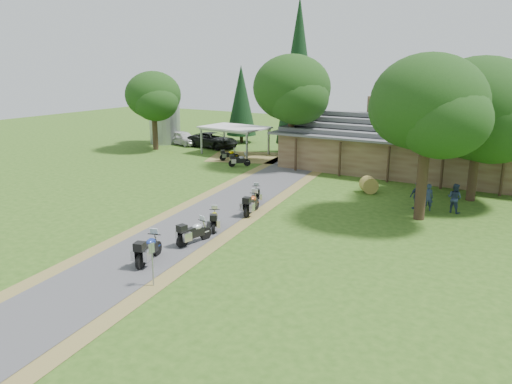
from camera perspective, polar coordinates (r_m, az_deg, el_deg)
The scene contains 25 objects.
ground at distance 26.37m, azimuth -10.83°, elevation -5.85°, with size 120.00×120.00×0.00m, color #2B4D15.
driveway at distance 29.57m, azimuth -6.42°, elevation -3.39°, with size 46.00×46.00×0.00m, color #454547.
lodge at distance 44.09m, azimuth 16.64°, elevation 5.38°, with size 21.40×9.40×4.90m, color brown, non-canonical shape.
silo at distance 58.28m, azimuth -10.43°, elevation 8.98°, with size 3.49×3.49×7.09m, color gray.
carport at distance 50.65m, azimuth -2.43°, elevation 5.91°, with size 6.42×4.28×2.78m, color silver, non-canonical shape.
car_white_sedan at distance 56.97m, azimuth -8.34°, elevation 6.33°, with size 5.83×2.46×1.94m, color silver.
car_dark_suv at distance 54.73m, azimuth -4.95°, elevation 6.36°, with size 6.38×2.72×2.45m, color black.
motorcycle_row_a at distance 23.92m, azimuth -12.16°, elevation -6.24°, with size 2.13×0.69×1.45m, color navy, non-canonical shape.
motorcycle_row_b at distance 25.93m, azimuth -7.10°, elevation -4.46°, with size 1.99×0.65×1.36m, color #B0B4B9, non-canonical shape.
motorcycle_row_c at distance 27.96m, azimuth -4.80°, elevation -3.08°, with size 1.83×0.60×1.25m, color #D6D008, non-canonical shape.
motorcycle_row_d at distance 30.72m, azimuth -0.52°, elevation -1.22°, with size 2.08×0.68×1.42m, color #BB5222, non-canonical shape.
motorcycle_row_e at distance 33.29m, azimuth 0.05°, elevation -0.14°, with size 1.76×0.57×1.21m, color black, non-canonical shape.
motorcycle_carport_a at distance 47.51m, azimuth -3.06°, elevation 4.32°, with size 1.68×0.55×1.15m, color #EACA00, non-canonical shape.
motorcycle_carport_b at distance 44.67m, azimuth -1.90°, elevation 3.71°, with size 1.78×0.58×1.22m, color gray, non-canonical shape.
person_a at distance 33.07m, azimuth 19.07°, elevation -0.32°, with size 0.58×0.42×2.05m, color #273551.
person_b at distance 33.23m, azimuth 21.78°, elevation -0.39°, with size 0.62×0.44×2.17m, color #273551.
person_c at distance 33.20m, azimuth 17.96°, elevation -0.13°, with size 0.59×0.43×2.09m, color #273551.
hay_bale at distance 36.58m, azimuth 12.77°, elevation 0.80°, with size 1.14×1.14×1.05m, color olive.
sign_post at distance 21.38m, azimuth -11.75°, elevation -8.13°, with size 0.35×0.06×1.92m, color gray, non-canonical shape.
oak_lodge_left at distance 44.25m, azimuth 4.09°, elevation 10.07°, with size 6.75×6.75×11.16m, color black, non-canonical shape.
oak_lodge_right at distance 35.94m, azimuth 24.07°, elevation 6.79°, with size 7.92×7.92×9.95m, color black, non-canonical shape.
oak_driveway at distance 30.30m, azimuth 18.93°, elevation 7.13°, with size 6.55×6.55×11.11m, color black, non-canonical shape.
oak_silo at distance 53.98m, azimuth -11.61°, elevation 9.64°, with size 5.77×5.77×9.25m, color black, non-canonical shape.
cedar_near at distance 50.42m, azimuth 4.87°, elevation 12.92°, with size 4.29×4.29×15.19m, color black.
cedar_far at distance 57.74m, azimuth -1.70°, elevation 10.00°, with size 3.39×3.39×8.78m, color black.
Camera 1 is at (16.71, -18.24, 9.16)m, focal length 35.00 mm.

